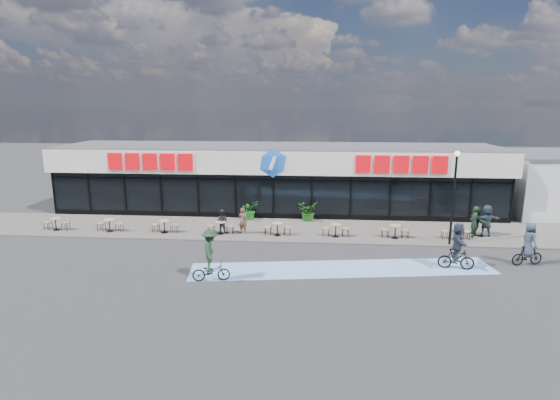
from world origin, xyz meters
name	(u,v)px	position (x,y,z in m)	size (l,w,h in m)	color
ground	(261,255)	(0.00, 0.00, 0.00)	(120.00, 120.00, 0.00)	#28282B
sidewalk	(270,229)	(0.00, 4.50, 0.05)	(44.00, 5.00, 0.10)	#5F5854
bike_lane	(342,269)	(4.00, -1.50, 0.01)	(14.00, 2.20, 0.01)	#6E9BD0
building	(277,177)	(0.00, 9.93, 2.34)	(30.60, 6.57, 4.75)	black
lamp_post	(454,190)	(9.93, 2.30, 3.09)	(0.28, 0.28, 5.01)	black
bistro_set_0	(57,222)	(-12.66, 3.26, 0.56)	(1.54, 0.62, 0.90)	tan
bistro_set_1	(110,224)	(-9.35, 3.26, 0.56)	(1.54, 0.62, 0.90)	tan
bistro_set_2	(165,225)	(-6.04, 3.26, 0.56)	(1.54, 0.62, 0.90)	tan
bistro_set_3	(221,226)	(-2.73, 3.26, 0.56)	(1.54, 0.62, 0.90)	tan
bistro_set_4	(278,227)	(0.58, 3.26, 0.56)	(1.54, 0.62, 0.90)	tan
bistro_set_5	(336,229)	(3.89, 3.26, 0.56)	(1.54, 0.62, 0.90)	tan
bistro_set_6	(395,230)	(7.20, 3.26, 0.56)	(1.54, 0.62, 0.90)	tan
bistro_set_7	(456,231)	(10.52, 3.26, 0.56)	(1.54, 0.62, 0.90)	tan
potted_plant_left	(250,210)	(-1.51, 6.60, 0.73)	(1.14, 0.99, 1.27)	#1F641C
potted_plant_mid	(306,212)	(2.16, 6.51, 0.67)	(1.02, 0.88, 1.13)	#195418
potted_plant_right	(309,212)	(2.32, 6.57, 0.70)	(1.07, 0.93, 1.19)	#235217
patron_left	(243,221)	(-1.44, 3.40, 0.87)	(0.56, 0.37, 1.54)	brown
patron_right	(222,221)	(-2.68, 3.47, 0.80)	(0.68, 0.53, 1.39)	#23232B
pedestrian_a	(474,222)	(11.64, 3.76, 0.99)	(0.65, 0.42, 1.77)	black
pedestrian_b	(476,221)	(11.89, 4.17, 0.95)	(1.57, 0.50, 1.70)	#1B301E
pedestrian_c	(486,221)	(12.37, 3.92, 1.02)	(1.71, 0.54, 1.85)	#2E3D48
cyclist_a	(457,247)	(9.22, -1.11, 1.06)	(1.66, 1.69, 2.21)	black
cyclist_b	(528,248)	(12.72, -0.34, 0.87)	(1.64, 0.90, 2.08)	black
cyclist_c	(211,257)	(-1.72, -3.36, 1.07)	(1.69, 1.32, 2.32)	black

